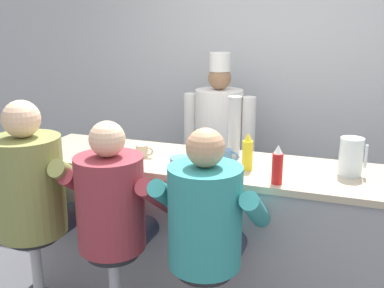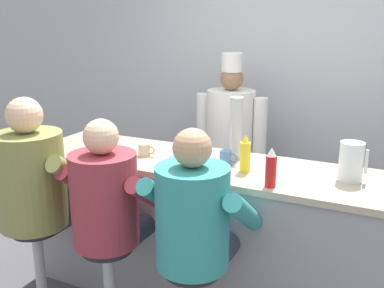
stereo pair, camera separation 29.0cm
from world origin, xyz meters
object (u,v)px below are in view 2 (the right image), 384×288
at_px(mustard_bottle_yellow, 245,154).
at_px(cereal_bowl, 181,160).
at_px(cup_stack_steel, 236,128).
at_px(cook_in_whites_near, 230,139).
at_px(water_pitcher_clear, 351,162).
at_px(coffee_mug_blue, 226,157).
at_px(ketchup_bottle_red, 271,169).
at_px(coffee_mug_tan, 145,150).
at_px(diner_seated_teal, 195,222).
at_px(diner_seated_olive, 36,183).
at_px(diner_seated_maroon, 108,204).
at_px(breakfast_plate, 110,152).

distance_m(mustard_bottle_yellow, cereal_bowl, 0.43).
height_order(cup_stack_steel, cook_in_whites_near, cook_in_whites_near).
bearing_deg(water_pitcher_clear, coffee_mug_blue, -177.52).
bearing_deg(cereal_bowl, cook_in_whites_near, 93.66).
bearing_deg(ketchup_bottle_red, coffee_mug_tan, 167.98).
distance_m(mustard_bottle_yellow, cook_in_whites_near, 1.16).
height_order(cereal_bowl, diner_seated_teal, diner_seated_teal).
xyz_separation_m(ketchup_bottle_red, cook_in_whites_near, (-0.70, 1.21, -0.21)).
relative_size(mustard_bottle_yellow, coffee_mug_blue, 1.92).
height_order(ketchup_bottle_red, diner_seated_teal, diner_seated_teal).
distance_m(cereal_bowl, coffee_mug_blue, 0.29).
xyz_separation_m(coffee_mug_blue, coffee_mug_tan, (-0.57, -0.06, -0.00)).
bearing_deg(coffee_mug_blue, diner_seated_olive, -151.64).
distance_m(cup_stack_steel, cook_in_whites_near, 0.92).
bearing_deg(coffee_mug_tan, ketchup_bottle_red, -12.02).
bearing_deg(water_pitcher_clear, diner_seated_teal, -138.59).
bearing_deg(coffee_mug_blue, diner_seated_maroon, -131.07).
bearing_deg(water_pitcher_clear, diner_seated_olive, -161.49).
relative_size(mustard_bottle_yellow, cup_stack_steel, 0.57).
bearing_deg(diner_seated_teal, breakfast_plate, 152.52).
height_order(ketchup_bottle_red, coffee_mug_tan, ketchup_bottle_red).
bearing_deg(coffee_mug_blue, cereal_bowl, -156.70).
bearing_deg(cup_stack_steel, diner_seated_maroon, -124.74).
distance_m(water_pitcher_clear, cook_in_whites_near, 1.44).
distance_m(breakfast_plate, cup_stack_steel, 0.89).
relative_size(mustard_bottle_yellow, diner_seated_maroon, 0.17).
relative_size(coffee_mug_blue, diner_seated_teal, 0.09).
height_order(breakfast_plate, coffee_mug_tan, coffee_mug_tan).
bearing_deg(cereal_bowl, diner_seated_maroon, -117.16).
distance_m(ketchup_bottle_red, diner_seated_teal, 0.51).
bearing_deg(mustard_bottle_yellow, water_pitcher_clear, 10.32).
relative_size(cereal_bowl, coffee_mug_tan, 1.20).
xyz_separation_m(water_pitcher_clear, diner_seated_teal, (-0.70, -0.61, -0.26)).
bearing_deg(cereal_bowl, breakfast_plate, -178.48).
relative_size(cereal_bowl, cook_in_whites_near, 0.09).
distance_m(diner_seated_olive, diner_seated_maroon, 0.56).
distance_m(water_pitcher_clear, diner_seated_maroon, 1.43).
bearing_deg(cup_stack_steel, mustard_bottle_yellow, -57.71).
bearing_deg(breakfast_plate, diner_seated_maroon, -55.96).
bearing_deg(diner_seated_maroon, cook_in_whites_near, 83.65).
bearing_deg(diner_seated_olive, water_pitcher_clear, 18.51).
bearing_deg(cook_in_whites_near, coffee_mug_blue, -70.60).
relative_size(coffee_mug_blue, cup_stack_steel, 0.30).
xyz_separation_m(water_pitcher_clear, coffee_mug_tan, (-1.32, -0.09, -0.07)).
distance_m(coffee_mug_tan, cup_stack_steel, 0.64).
bearing_deg(mustard_bottle_yellow, breakfast_plate, -176.85).
xyz_separation_m(cup_stack_steel, cook_in_whites_near, (-0.34, 0.80, -0.31)).
bearing_deg(mustard_bottle_yellow, coffee_mug_blue, 153.30).
bearing_deg(ketchup_bottle_red, diner_seated_teal, -133.85).
bearing_deg(cereal_bowl, coffee_mug_blue, 23.30).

